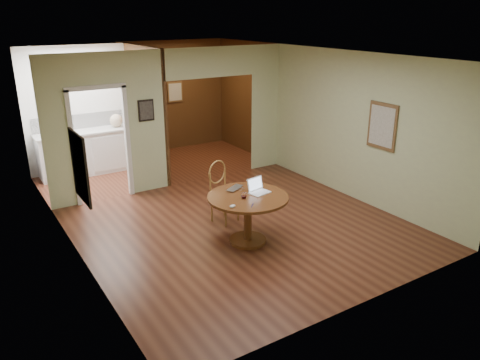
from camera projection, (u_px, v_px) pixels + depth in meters
floor at (245, 229)px, 7.64m from camera, size 5.00×5.00×0.00m
room_shell at (142, 120)px, 9.42m from camera, size 5.20×7.50×5.00m
dining_table at (248, 208)px, 7.02m from camera, size 1.22×1.22×0.76m
chair at (222, 188)px, 7.78m from camera, size 0.55×0.55×1.04m
open_laptop at (257, 188)px, 7.09m from camera, size 0.34×0.32×0.21m
closed_laptop at (238, 189)px, 7.19m from camera, size 0.39×0.35×0.03m
mouse at (233, 206)px, 6.54m from camera, size 0.10×0.07×0.04m
wine_glass at (244, 195)px, 6.85m from camera, size 0.09×0.09×0.10m
pen at (252, 205)px, 6.62m from camera, size 0.11×0.10×0.01m
kitchen_cabinet at (87, 152)px, 10.13m from camera, size 2.06×0.60×0.94m
grocery_bag at (116, 121)px, 10.28m from camera, size 0.35×0.33×0.29m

